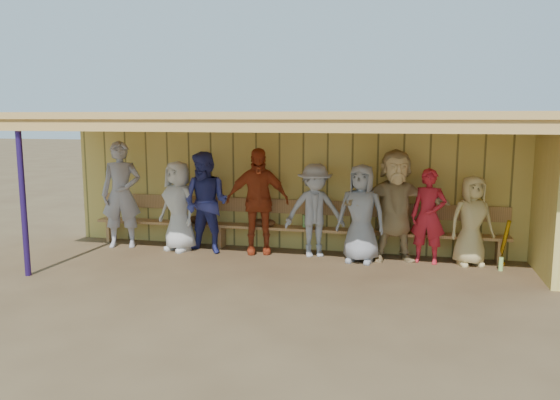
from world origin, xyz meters
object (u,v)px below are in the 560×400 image
(player_e, at_px, (315,210))
(player_g, at_px, (428,216))
(player_b, at_px, (178,206))
(bench, at_px, (290,222))
(player_a, at_px, (121,194))
(player_d, at_px, (258,201))
(player_f, at_px, (395,206))
(player_h, at_px, (472,221))
(player_extra, at_px, (361,214))
(player_c, at_px, (206,203))

(player_e, relative_size, player_g, 1.03)
(player_b, bearing_deg, bench, 36.75)
(player_a, distance_m, player_d, 2.61)
(player_f, bearing_deg, player_b, 168.88)
(player_e, xyz_separation_m, player_h, (2.61, 0.00, -0.07))
(player_f, bearing_deg, player_h, -13.53)
(player_h, relative_size, player_extra, 0.90)
(player_c, bearing_deg, player_d, 22.17)
(player_f, distance_m, player_g, 0.57)
(player_c, xyz_separation_m, player_h, (4.55, 0.20, -0.17))
(player_b, relative_size, bench, 0.22)
(player_e, distance_m, bench, 0.67)
(player_h, bearing_deg, player_b, 163.44)
(player_e, bearing_deg, player_c, 166.21)
(player_b, relative_size, player_d, 0.87)
(player_c, relative_size, player_h, 1.22)
(player_f, relative_size, player_extra, 1.15)
(player_c, xyz_separation_m, player_e, (1.94, 0.20, -0.09))
(player_e, xyz_separation_m, player_extra, (0.82, -0.21, 0.01))
(bench, bearing_deg, player_g, -7.15)
(player_g, height_order, player_extra, player_extra)
(player_d, distance_m, player_e, 1.05)
(player_b, distance_m, player_e, 2.50)
(player_a, bearing_deg, player_f, -14.95)
(player_a, relative_size, player_extra, 1.20)
(player_f, bearing_deg, player_a, 168.01)
(bench, bearing_deg, player_c, -160.50)
(player_f, bearing_deg, player_e, 166.47)
(player_a, xyz_separation_m, player_extra, (4.46, -0.07, -0.17))
(player_f, height_order, player_extra, player_f)
(player_e, xyz_separation_m, player_g, (1.92, 0.00, -0.02))
(player_e, relative_size, player_h, 1.10)
(player_a, xyz_separation_m, player_g, (5.56, 0.13, -0.20))
(player_a, bearing_deg, player_extra, -17.45)
(player_d, height_order, player_extra, player_d)
(player_a, height_order, bench, player_a)
(player_d, height_order, player_h, player_d)
(player_b, distance_m, player_d, 1.47)
(player_extra, distance_m, bench, 1.46)
(player_a, distance_m, player_extra, 4.47)
(player_d, bearing_deg, player_extra, -22.71)
(player_a, relative_size, player_d, 1.05)
(player_c, bearing_deg, player_g, 12.69)
(player_f, relative_size, bench, 0.25)
(player_e, xyz_separation_m, player_f, (1.37, 0.00, 0.13))
(player_c, xyz_separation_m, player_extra, (2.76, -0.01, -0.08))
(player_extra, bearing_deg, player_a, -171.27)
(player_c, relative_size, player_extra, 1.10)
(player_h, xyz_separation_m, bench, (-3.13, 0.31, -0.22))
(player_f, bearing_deg, bench, 157.28)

